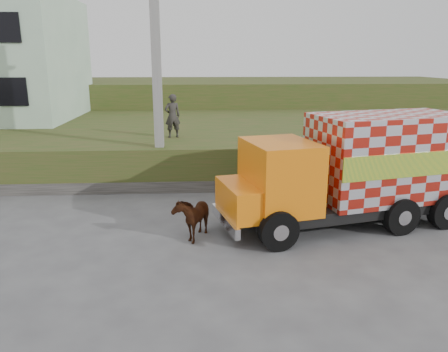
{
  "coord_description": "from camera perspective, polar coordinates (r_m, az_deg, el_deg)",
  "views": [
    {
      "loc": [
        0.33,
        -10.37,
        4.41
      ],
      "look_at": [
        1.04,
        1.28,
        1.3
      ],
      "focal_mm": 35.0,
      "sensor_mm": 36.0,
      "label": 1
    }
  ],
  "objects": [
    {
      "name": "ground",
      "position": [
        11.27,
        -4.92,
        -8.16
      ],
      "size": [
        120.0,
        120.0,
        0.0
      ],
      "primitive_type": "plane",
      "color": "#474749",
      "rests_on": "ground"
    },
    {
      "name": "embankment",
      "position": [
        20.7,
        -4.33,
        4.69
      ],
      "size": [
        40.0,
        12.0,
        1.5
      ],
      "primitive_type": "cube",
      "color": "#2E4A18",
      "rests_on": "ground"
    },
    {
      "name": "embankment_far",
      "position": [
        32.5,
        -4.08,
        9.75
      ],
      "size": [
        40.0,
        12.0,
        3.0
      ],
      "primitive_type": "cube",
      "color": "#2E4A18",
      "rests_on": "ground"
    },
    {
      "name": "retaining_strip",
      "position": [
        15.34,
        -12.06,
        -1.34
      ],
      "size": [
        16.0,
        0.5,
        0.4
      ],
      "primitive_type": "cube",
      "color": "#595651",
      "rests_on": "ground"
    },
    {
      "name": "utility_pole",
      "position": [
        15.03,
        -8.78,
        13.48
      ],
      "size": [
        1.2,
        0.3,
        8.0
      ],
      "color": "gray",
      "rests_on": "ground"
    },
    {
      "name": "cargo_truck",
      "position": [
        12.33,
        17.03,
        0.84
      ],
      "size": [
        7.05,
        3.63,
        3.01
      ],
      "rotation": [
        0.0,
        0.0,
        0.23
      ],
      "color": "black",
      "rests_on": "ground"
    },
    {
      "name": "cow",
      "position": [
        11.19,
        -4.08,
        -5.18
      ],
      "size": [
        1.07,
        1.49,
        1.14
      ],
      "primitive_type": "imported",
      "rotation": [
        0.0,
        0.0,
        -0.38
      ],
      "color": "black",
      "rests_on": "ground"
    },
    {
      "name": "pedestrian",
      "position": [
        17.0,
        -6.74,
        7.8
      ],
      "size": [
        0.7,
        0.57,
        1.66
      ],
      "primitive_type": "imported",
      "rotation": [
        0.0,
        0.0,
        3.45
      ],
      "color": "#282623",
      "rests_on": "embankment"
    }
  ]
}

